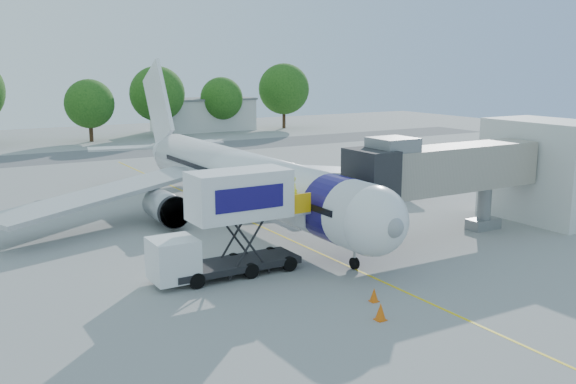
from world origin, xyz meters
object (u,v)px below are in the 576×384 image
catering_hiloader (228,224)px  ground_tug (489,295)px  jet_bridge (436,171)px  aircraft (241,177)px

catering_hiloader → ground_tug: bearing=-53.0°
jet_bridge → catering_hiloader: size_ratio=1.64×
ground_tug → catering_hiloader: bearing=107.3°
aircraft → catering_hiloader: (-6.26, -11.12, -0.19)m
catering_hiloader → jet_bridge: bearing=0.0°
aircraft → ground_tug: size_ratio=9.31×
aircraft → jet_bridge: 13.77m
jet_bridge → ground_tug: jet_bridge is taller
jet_bridge → catering_hiloader: jet_bridge is taller
jet_bridge → aircraft: bearing=125.7°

